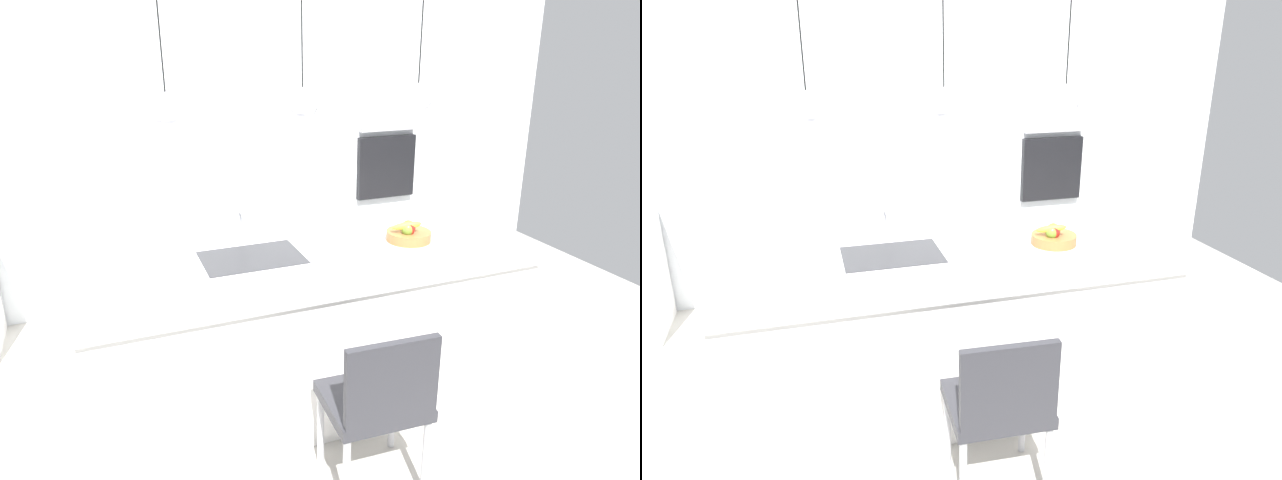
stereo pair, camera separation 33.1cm
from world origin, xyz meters
The scene contains 12 objects.
floor centered at (0.00, 0.00, 0.00)m, with size 6.60×6.60×0.00m, color #BCB7AD.
back_wall centered at (0.00, 1.65, 1.30)m, with size 6.00×0.10×2.60m, color white.
kitchen_island centered at (0.00, 0.00, 0.47)m, with size 2.56×1.16×0.93m.
sink_basin centered at (-0.31, 0.00, 0.92)m, with size 0.56×0.40×0.02m, color #2D2D30.
faucet centered at (-0.31, 0.21, 1.07)m, with size 0.02×0.17×0.22m.
fruit_bowl centered at (0.64, -0.09, 0.98)m, with size 0.27×0.27×0.14m.
microwave centered at (1.38, 1.58, 1.48)m, with size 0.54×0.08×0.34m, color #9E9EA3.
oven centered at (1.38, 1.58, 0.98)m, with size 0.56×0.08×0.56m, color black.
chair_near centered at (0.02, -0.93, 0.51)m, with size 0.49×0.45×0.88m.
pendant_light_left centered at (-0.71, 0.00, 1.77)m, with size 0.17×0.17×0.77m.
pendant_light_center centered at (0.00, 0.00, 1.77)m, with size 0.17×0.17×0.77m.
pendant_light_right centered at (0.71, 0.00, 1.77)m, with size 0.17×0.17×0.77m.
Camera 1 is at (-1.07, -2.89, 2.11)m, focal length 31.75 mm.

